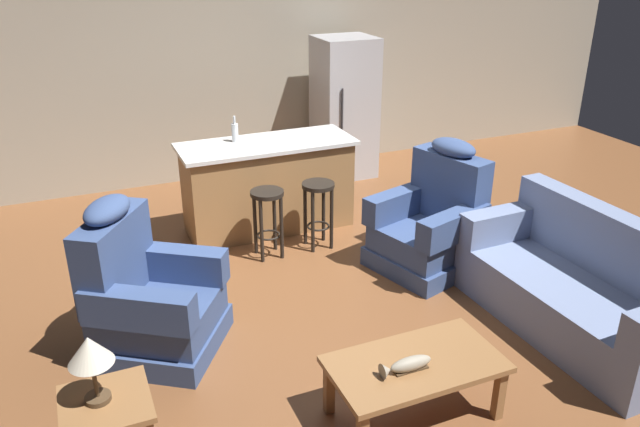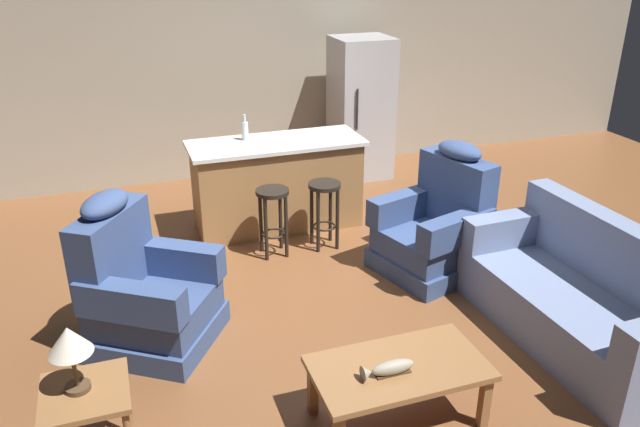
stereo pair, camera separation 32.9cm
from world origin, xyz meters
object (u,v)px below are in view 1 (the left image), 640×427
end_table (107,415)px  recliner_near_island (432,224)px  bar_stool_left (268,211)px  couch (579,289)px  bar_stool_right (318,203)px  fish_figurine (406,365)px  table_lamp (90,353)px  coffee_table (415,369)px  refrigerator (344,108)px  kitchen_island (268,185)px  recliner_near_lamp (148,299)px  bottle_tall_green (235,132)px

end_table → recliner_near_island: bearing=26.4°
recliner_near_island → bar_stool_left: recliner_near_island is taller
couch → bar_stool_right: bearing=-59.4°
fish_figurine → table_lamp: 1.83m
coffee_table → couch: couch is taller
refrigerator → kitchen_island: bearing=-140.2°
couch → bar_stool_right: size_ratio=2.83×
couch → bar_stool_left: couch is taller
coffee_table → bar_stool_right: size_ratio=1.62×
end_table → table_lamp: table_lamp is taller
table_lamp → refrigerator: (3.39, 4.08, 0.01)m
table_lamp → kitchen_island: bearing=56.0°
end_table → kitchen_island: bearing=56.6°
couch → recliner_near_island: size_ratio=1.60×
table_lamp → bar_stool_left: bearing=52.5°
coffee_table → recliner_near_island: 2.10m
fish_figurine → recliner_near_island: (1.31, 1.77, -0.04)m
table_lamp → recliner_near_island: bearing=25.8°
fish_figurine → bar_stool_left: (-0.03, 2.54, 0.01)m
coffee_table → fish_figurine: (-0.11, -0.06, 0.10)m
kitchen_island → bar_stool_left: kitchen_island is taller
table_lamp → kitchen_island: size_ratio=0.23×
fish_figurine → recliner_near_island: recliner_near_island is taller
fish_figurine → refrigerator: refrigerator is taller
recliner_near_lamp → end_table: bearing=-74.5°
fish_figurine → refrigerator: size_ratio=0.19×
recliner_near_island → end_table: (-3.04, -1.51, 0.04)m
coffee_table → fish_figurine: 0.16m
refrigerator → end_table: bearing=-129.3°
refrigerator → bottle_tall_green: size_ratio=6.53×
bar_stool_left → kitchen_island: bearing=71.0°
fish_figurine → refrigerator: bearing=69.6°
bar_stool_right → end_table: bearing=-134.3°
table_lamp → bottle_tall_green: 3.46m
end_table → bar_stool_right: size_ratio=0.82×
end_table → kitchen_island: 3.48m
coffee_table → fish_figurine: fish_figurine is taller
fish_figurine → kitchen_island: bearing=86.7°
recliner_near_lamp → table_lamp: size_ratio=2.93×
recliner_near_island → fish_figurine: bearing=37.1°
couch → kitchen_island: bearing=-60.8°
couch → recliner_near_island: recliner_near_island is taller
recliner_near_lamp → bar_stool_left: size_ratio=1.76×
recliner_near_lamp → refrigerator: (2.95, 2.90, 0.46)m
coffee_table → end_table: (-1.84, 0.21, 0.10)m
couch → end_table: size_ratio=3.43×
recliner_near_lamp → end_table: recliner_near_lamp is taller
coffee_table → bar_stool_right: (0.39, 2.49, 0.11)m
end_table → bar_stool_left: size_ratio=0.82×
recliner_near_island → couch: bearing=94.2°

